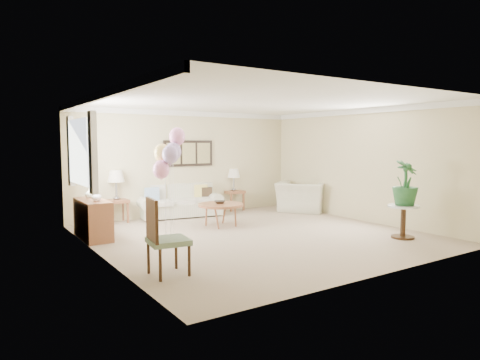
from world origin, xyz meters
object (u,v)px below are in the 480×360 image
Objects in this scene: accent_chair at (163,236)px; balloon_cluster at (169,154)px; armchair at (301,197)px; coffee_table at (221,205)px; sofa at (180,204)px.

accent_chair is 0.51× the size of balloon_cluster.
armchair is 1.12× the size of accent_chair.
coffee_table is 3.54m from accent_chair.
coffee_table is (0.20, -1.64, 0.15)m from sofa.
sofa reaches higher than coffee_table.
balloon_cluster is at bearing -118.90° from sofa.
coffee_table is at bearing 65.60° from armchair.
balloon_cluster reaches higher than armchair.
accent_chair is at bearing 85.01° from armchair.
accent_chair is at bearing -116.65° from balloon_cluster.
coffee_table is 0.91× the size of accent_chair.
accent_chair is at bearing -133.58° from coffee_table.
coffee_table is 0.82× the size of armchair.
balloon_cluster is at bearing 63.35° from accent_chair.
armchair is 6.12m from accent_chair.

